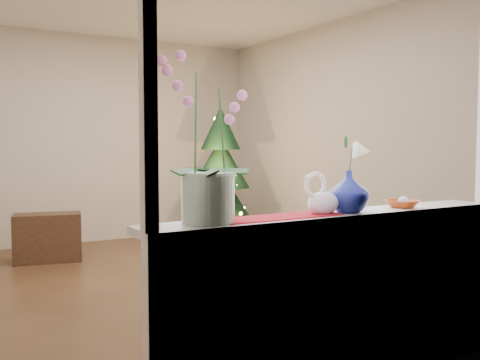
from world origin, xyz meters
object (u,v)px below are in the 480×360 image
object	(u,v)px
paperweight	(404,202)
amber_dish	(402,204)
xmas_tree	(221,177)
side_table	(48,238)
blue_vase	(349,188)
orchid_pot	(208,139)
swan	(323,194)

from	to	relation	value
paperweight	amber_dish	size ratio (longest dim) A/B	0.43
xmas_tree	side_table	bearing A→B (deg)	175.14
paperweight	blue_vase	bearing A→B (deg)	178.35
xmas_tree	orchid_pot	bearing A→B (deg)	-119.25
swan	orchid_pot	bearing A→B (deg)	-178.77
swan	blue_vase	size ratio (longest dim) A/B	0.96
swan	blue_vase	world-z (taller)	blue_vase
paperweight	amber_dish	xyz separation A→B (m)	(0.00, 0.01, -0.01)
amber_dish	xmas_tree	distance (m)	3.84
blue_vase	orchid_pot	bearing A→B (deg)	177.97
paperweight	side_table	size ratio (longest dim) A/B	0.09
xmas_tree	paperweight	bearing A→B (deg)	-102.84
side_table	swan	bearing A→B (deg)	-68.30
orchid_pot	blue_vase	xyz separation A→B (m)	(0.82, -0.03, -0.26)
xmas_tree	swan	bearing A→B (deg)	-110.92
paperweight	side_table	xyz separation A→B (m)	(-1.20, 3.93, -0.69)
swan	side_table	distance (m)	4.04
swan	blue_vase	xyz separation A→B (m)	(0.17, -0.00, 0.02)
orchid_pot	xmas_tree	xyz separation A→B (m)	(2.08, 3.72, -0.43)
blue_vase	side_table	size ratio (longest dim) A/B	0.37
orchid_pot	side_table	bearing A→B (deg)	89.71
orchid_pot	side_table	distance (m)	4.03
blue_vase	side_table	xyz separation A→B (m)	(-0.80, 3.92, -0.79)
blue_vase	amber_dish	world-z (taller)	blue_vase
orchid_pot	amber_dish	distance (m)	1.28
amber_dish	blue_vase	bearing A→B (deg)	-179.86
orchid_pot	xmas_tree	bearing A→B (deg)	60.75
amber_dish	xmas_tree	bearing A→B (deg)	77.17
swan	amber_dish	size ratio (longest dim) A/B	1.60
side_table	xmas_tree	bearing A→B (deg)	7.71
blue_vase	xmas_tree	world-z (taller)	xmas_tree
blue_vase	side_table	world-z (taller)	blue_vase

